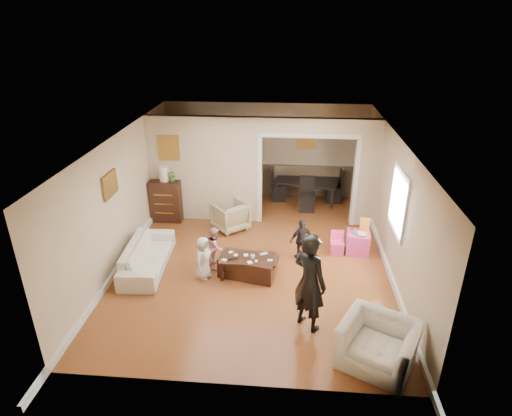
# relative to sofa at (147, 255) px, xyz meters

# --- Properties ---
(floor) EXTENTS (7.00, 7.00, 0.00)m
(floor) POSITION_rel_sofa_xyz_m (2.15, 0.61, -0.28)
(floor) COLOR #975027
(floor) RESTS_ON ground
(partition_left) EXTENTS (2.75, 0.18, 2.60)m
(partition_left) POSITION_rel_sofa_xyz_m (0.77, 2.41, 1.02)
(partition_left) COLOR #C7B692
(partition_left) RESTS_ON ground
(partition_right) EXTENTS (0.55, 0.18, 2.60)m
(partition_right) POSITION_rel_sofa_xyz_m (4.62, 2.41, 1.02)
(partition_right) COLOR #C7B692
(partition_right) RESTS_ON ground
(partition_header) EXTENTS (2.22, 0.18, 0.35)m
(partition_header) POSITION_rel_sofa_xyz_m (3.25, 2.41, 2.15)
(partition_header) COLOR #C7B692
(partition_header) RESTS_ON partition_right
(window_pane) EXTENTS (0.03, 0.95, 1.10)m
(window_pane) POSITION_rel_sofa_xyz_m (4.88, 0.21, 1.27)
(window_pane) COLOR white
(window_pane) RESTS_ON ground
(framed_art_partition) EXTENTS (0.45, 0.03, 0.55)m
(framed_art_partition) POSITION_rel_sofa_xyz_m (-0.05, 2.31, 1.57)
(framed_art_partition) COLOR brown
(framed_art_partition) RESTS_ON partition_left
(framed_art_sofa_wall) EXTENTS (0.03, 0.55, 0.40)m
(framed_art_sofa_wall) POSITION_rel_sofa_xyz_m (-0.56, 0.01, 1.52)
(framed_art_sofa_wall) COLOR brown
(framed_art_alcove) EXTENTS (0.45, 0.03, 0.55)m
(framed_art_alcove) POSITION_rel_sofa_xyz_m (3.25, 4.05, 1.42)
(framed_art_alcove) COLOR brown
(sofa) EXTENTS (0.85, 1.95, 0.56)m
(sofa) POSITION_rel_sofa_xyz_m (0.00, 0.00, 0.00)
(sofa) COLOR white
(sofa) RESTS_ON ground
(armchair_back) EXTENTS (1.02, 1.02, 0.67)m
(armchair_back) POSITION_rel_sofa_xyz_m (1.44, 1.86, 0.06)
(armchair_back) COLOR tan
(armchair_back) RESTS_ON ground
(armchair_front) EXTENTS (1.37, 1.31, 0.69)m
(armchair_front) POSITION_rel_sofa_xyz_m (4.21, -2.29, 0.07)
(armchair_front) COLOR white
(armchair_front) RESTS_ON ground
(dresser) EXTENTS (0.76, 0.43, 1.05)m
(dresser) POSITION_rel_sofa_xyz_m (-0.20, 2.23, 0.24)
(dresser) COLOR black
(dresser) RESTS_ON ground
(table_lamp) EXTENTS (0.22, 0.22, 0.36)m
(table_lamp) POSITION_rel_sofa_xyz_m (-0.20, 2.23, 0.95)
(table_lamp) COLOR #FFECCF
(table_lamp) RESTS_ON dresser
(potted_plant) EXTENTS (0.25, 0.22, 0.28)m
(potted_plant) POSITION_rel_sofa_xyz_m (-0.00, 2.23, 0.91)
(potted_plant) COLOR #4B8039
(potted_plant) RESTS_ON dresser
(coffee_table) EXTENTS (1.20, 0.79, 0.41)m
(coffee_table) POSITION_rel_sofa_xyz_m (2.07, -0.12, -0.07)
(coffee_table) COLOR #381B11
(coffee_table) RESTS_ON ground
(coffee_cup) EXTENTS (0.11, 0.11, 0.08)m
(coffee_cup) POSITION_rel_sofa_xyz_m (2.17, -0.17, 0.18)
(coffee_cup) COLOR white
(coffee_cup) RESTS_ON coffee_table
(play_table) EXTENTS (0.53, 0.53, 0.47)m
(play_table) POSITION_rel_sofa_xyz_m (4.35, 0.99, -0.05)
(play_table) COLOR #E43C98
(play_table) RESTS_ON ground
(cereal_box) EXTENTS (0.21, 0.09, 0.30)m
(cereal_box) POSITION_rel_sofa_xyz_m (4.47, 1.09, 0.34)
(cereal_box) COLOR yellow
(cereal_box) RESTS_ON play_table
(cyan_cup) EXTENTS (0.08, 0.08, 0.08)m
(cyan_cup) POSITION_rel_sofa_xyz_m (4.25, 0.94, 0.23)
(cyan_cup) COLOR #27C3BF
(cyan_cup) RESTS_ON play_table
(toy_block) EXTENTS (0.09, 0.08, 0.05)m
(toy_block) POSITION_rel_sofa_xyz_m (4.23, 1.11, 0.21)
(toy_block) COLOR red
(toy_block) RESTS_ON play_table
(play_bowl) EXTENTS (0.23, 0.23, 0.05)m
(play_bowl) POSITION_rel_sofa_xyz_m (4.40, 0.87, 0.21)
(play_bowl) COLOR silver
(play_bowl) RESTS_ON play_table
(dining_table) EXTENTS (1.87, 1.30, 0.60)m
(dining_table) POSITION_rel_sofa_xyz_m (3.29, 3.73, 0.02)
(dining_table) COLOR black
(dining_table) RESTS_ON ground
(adult_person) EXTENTS (0.74, 0.73, 1.72)m
(adult_person) POSITION_rel_sofa_xyz_m (3.20, -1.53, 0.58)
(adult_person) COLOR black
(adult_person) RESTS_ON ground
(child_kneel_a) EXTENTS (0.43, 0.51, 0.88)m
(child_kneel_a) POSITION_rel_sofa_xyz_m (1.22, -0.27, 0.16)
(child_kneel_a) COLOR silver
(child_kneel_a) RESTS_ON ground
(child_kneel_b) EXTENTS (0.38, 0.46, 0.87)m
(child_kneel_b) POSITION_rel_sofa_xyz_m (1.37, 0.18, 0.16)
(child_kneel_b) COLOR #D38386
(child_kneel_b) RESTS_ON ground
(child_toddler) EXTENTS (0.57, 0.43, 0.89)m
(child_toddler) POSITION_rel_sofa_xyz_m (3.12, 0.63, 0.17)
(child_toddler) COLOR black
(child_toddler) RESTS_ON ground
(craft_papers) EXTENTS (1.00, 0.49, 0.00)m
(craft_papers) POSITION_rel_sofa_xyz_m (2.08, -0.12, 0.14)
(craft_papers) COLOR white
(craft_papers) RESTS_ON coffee_table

